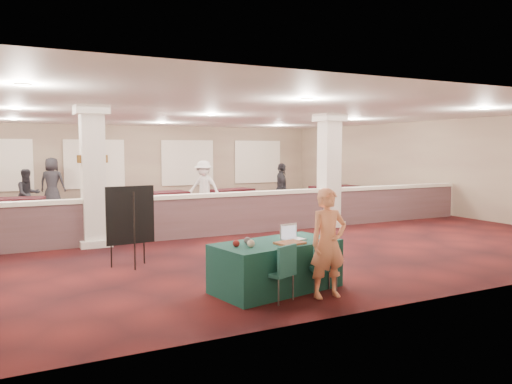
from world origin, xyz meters
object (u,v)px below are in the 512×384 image
conf_chair_main (324,263)px  far_table_back_left (10,211)px  far_table_back_center (159,203)px  attendee_c (282,189)px  conf_chair_side (281,268)px  woman (328,243)px  far_table_back_right (232,198)px  far_table_front_center (141,216)px  far_table_front_right (334,195)px  near_table (276,266)px  attendee_d (52,183)px  attendee_a (28,194)px  attendee_b (204,187)px  easel_board (130,216)px

conf_chair_main → far_table_back_left: size_ratio=0.44×
far_table_back_center → attendee_c: bearing=-24.1°
conf_chair_side → attendee_c: (4.89, 8.57, 0.37)m
woman → far_table_back_right: 11.97m
far_table_front_center → far_table_back_right: (4.49, 3.93, -0.04)m
far_table_front_right → far_table_back_left: far_table_back_left is taller
far_table_back_center → attendee_c: 4.20m
near_table → attendee_d: attendee_d is taller
attendee_a → attendee_b: size_ratio=0.88×
attendee_c → attendee_d: (-6.86, 5.50, 0.08)m
easel_board → attendee_b: 8.11m
far_table_front_center → attendee_d: 6.94m
attendee_a → attendee_c: 8.21m
conf_chair_main → easel_board: size_ratio=0.54×
far_table_back_right → far_table_front_center: bearing=-138.7°
attendee_a → attendee_d: 3.15m
woman → attendee_c: attendee_c is taller
near_table → attendee_d: size_ratio=1.05×
near_table → attendee_d: bearing=88.6°
woman → far_table_back_center: woman is taller
attendee_b → woman: bearing=-54.5°
near_table → easel_board: bearing=113.8°
woman → far_table_front_center: bearing=101.3°
woman → far_table_back_center: size_ratio=0.87×
far_table_front_right → conf_chair_side: bearing=-129.0°
far_table_back_left → conf_chair_side: bearing=-71.4°
easel_board → attendee_d: size_ratio=0.81×
easel_board → far_table_back_left: (-1.97, 7.19, -0.60)m
near_table → conf_chair_side: conf_chair_side is taller
conf_chair_main → far_table_back_right: size_ratio=0.50×
conf_chair_side → attendee_b: attendee_b is taller
far_table_back_left → far_table_back_right: far_table_back_left is taller
near_table → attendee_a: bearing=96.1°
conf_chair_main → far_table_front_center: (-1.00, 7.38, -0.11)m
far_table_back_left → attendee_c: (8.34, -1.70, 0.49)m
near_table → attendee_b: (2.38, 9.50, 0.52)m
near_table → far_table_front_center: (-0.49, 6.80, -0.00)m
far_table_back_left → attendee_b: size_ratio=1.04×
attendee_c → conf_chair_side: bearing=174.8°
far_table_front_center → attendee_a: attendee_a is taller
far_table_back_left → attendee_b: (6.07, -0.20, 0.52)m
near_table → conf_chair_main: size_ratio=2.39×
easel_board → far_table_back_center: bearing=65.7°
far_table_back_center → woman: bearing=-91.9°
conf_chair_main → easel_board: (-2.24, 3.09, 0.49)m
conf_chair_side → far_table_front_right: 12.91m
far_table_back_center → attendee_b: size_ratio=1.05×
woman → far_table_front_right: bearing=57.8°
woman → far_table_front_right: woman is taller
near_table → far_table_back_left: near_table is taller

